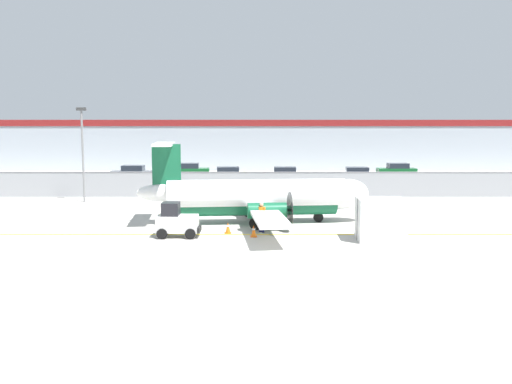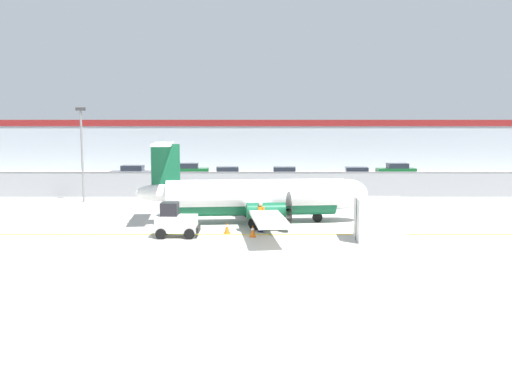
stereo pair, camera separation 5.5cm
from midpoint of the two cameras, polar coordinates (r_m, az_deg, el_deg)
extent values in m
plane|color=#BCB7AD|center=(29.44, 1.06, -5.02)|extent=(140.00, 140.00, 0.00)
cube|color=yellow|center=(31.40, 0.98, -4.26)|extent=(84.00, 0.20, 0.01)
cube|color=gray|center=(47.08, 0.62, 0.71)|extent=(98.00, 0.04, 2.00)
cylinder|color=slate|center=(46.97, 0.62, 1.98)|extent=(98.00, 0.10, 0.10)
cube|color=#38383A|center=(58.61, 0.48, 1.01)|extent=(98.00, 17.00, 0.12)
cube|color=#A8B2BC|center=(76.85, 0.35, 4.80)|extent=(91.00, 8.00, 6.50)
cube|color=maroon|center=(72.80, 0.37, 6.92)|extent=(91.00, 0.20, 0.80)
cylinder|color=white|center=(34.63, -0.04, -0.28)|extent=(10.96, 3.00, 1.90)
ellipsoid|color=white|center=(35.67, 9.09, -0.16)|extent=(2.67, 2.05, 1.80)
ellipsoid|color=white|center=(34.50, -9.49, -0.07)|extent=(3.14, 1.35, 1.05)
cylinder|color=#145938|center=(34.70, -0.04, -1.14)|extent=(9.82, 2.47, 1.48)
cube|color=white|center=(34.72, 0.12, -1.21)|extent=(3.23, 16.08, 0.18)
cylinder|color=#145938|center=(37.30, 0.00, -0.65)|extent=(2.28, 1.12, 0.90)
cone|color=black|center=(37.44, 1.75, -0.62)|extent=(0.49, 0.48, 0.44)
cylinder|color=#262626|center=(37.46, 1.98, -0.62)|extent=(0.25, 2.09, 2.10)
cylinder|color=#145938|center=(32.19, 0.97, -1.86)|extent=(2.28, 1.12, 0.90)
cone|color=black|center=(32.35, 2.99, -1.82)|extent=(0.49, 0.48, 0.44)
cylinder|color=#262626|center=(32.37, 3.25, -1.82)|extent=(0.25, 2.09, 2.10)
cube|color=#145938|center=(34.34, -9.07, 2.17)|extent=(1.71, 0.35, 3.10)
cube|color=white|center=(34.26, -9.35, 4.75)|extent=(1.58, 4.89, 0.14)
cylinder|color=#59595B|center=(35.36, 6.12, -1.75)|extent=(0.15, 0.15, 0.97)
cylinder|color=black|center=(35.44, 6.11, -2.53)|extent=(0.62, 0.28, 0.60)
cylinder|color=#59595B|center=(36.91, -0.86, -1.28)|extent=(0.15, 0.15, 0.90)
cylinder|color=black|center=(36.98, -0.86, -1.97)|extent=(0.78, 0.30, 0.76)
cylinder|color=#59595B|center=(32.56, -0.17, -2.38)|extent=(0.15, 0.15, 0.90)
cylinder|color=black|center=(32.64, -0.17, -3.16)|extent=(0.78, 0.30, 0.76)
cube|color=silver|center=(30.86, -8.00, -3.15)|extent=(2.21, 1.13, 0.90)
cube|color=black|center=(30.79, -8.67, -1.68)|extent=(0.91, 1.01, 0.70)
cube|color=black|center=(30.77, -5.86, -3.72)|extent=(0.17, 1.10, 0.30)
cylinder|color=black|center=(31.43, -6.46, -3.78)|extent=(0.56, 0.19, 0.56)
cylinder|color=black|center=(30.26, -6.74, -4.20)|extent=(0.56, 0.19, 0.56)
cylinder|color=black|center=(31.64, -9.17, -3.75)|extent=(0.56, 0.19, 0.56)
cylinder|color=black|center=(30.48, -9.55, -4.17)|extent=(0.56, 0.19, 0.56)
cylinder|color=#191E4C|center=(31.99, 0.27, -3.28)|extent=(0.23, 0.23, 0.85)
cylinder|color=#191E4C|center=(31.86, 0.55, -3.32)|extent=(0.23, 0.23, 0.85)
cylinder|color=orange|center=(31.80, 0.41, -2.02)|extent=(0.48, 0.48, 0.60)
cylinder|color=orange|center=(31.94, 0.11, -1.93)|extent=(0.14, 0.14, 0.55)
cylinder|color=orange|center=(31.66, 0.71, -2.01)|extent=(0.14, 0.14, 0.55)
sphere|color=tan|center=(31.74, 0.41, -1.23)|extent=(0.22, 0.22, 0.22)
cube|color=silver|center=(30.34, 12.21, -2.71)|extent=(2.46, 2.07, 2.20)
cube|color=#333338|center=(30.34, 12.21, -2.71)|extent=(2.44, 0.16, 2.20)
cube|color=orange|center=(30.74, -0.37, -4.47)|extent=(0.36, 0.36, 0.04)
cone|color=orange|center=(30.68, -0.37, -3.89)|extent=(0.28, 0.28, 0.60)
cylinder|color=white|center=(30.66, -0.37, -3.74)|extent=(0.17, 0.17, 0.08)
cube|color=orange|center=(31.74, -2.96, -4.12)|extent=(0.36, 0.36, 0.04)
cone|color=orange|center=(31.68, -2.96, -3.55)|extent=(0.28, 0.28, 0.60)
cylinder|color=white|center=(31.67, -2.97, -3.41)|extent=(0.17, 0.17, 0.08)
cube|color=slate|center=(61.10, -12.42, 1.73)|extent=(4.23, 1.78, 0.80)
cube|color=#262D38|center=(61.01, -12.30, 2.37)|extent=(2.23, 1.60, 0.56)
cylinder|color=black|center=(60.60, -13.90, 1.34)|extent=(0.60, 0.21, 0.60)
cylinder|color=black|center=(62.33, -13.48, 1.51)|extent=(0.60, 0.21, 0.60)
cylinder|color=black|center=(59.94, -11.31, 1.35)|extent=(0.60, 0.21, 0.60)
cylinder|color=black|center=(61.70, -10.96, 1.52)|extent=(0.60, 0.21, 0.60)
cube|color=#19662D|center=(63.37, -6.71, 2.03)|extent=(4.27, 1.89, 0.80)
cube|color=#262D38|center=(63.33, -6.86, 2.64)|extent=(2.27, 1.66, 0.56)
cylinder|color=black|center=(64.21, -5.41, 1.82)|extent=(0.61, 0.23, 0.60)
cylinder|color=black|center=(62.42, -5.49, 1.67)|extent=(0.61, 0.23, 0.60)
cylinder|color=black|center=(64.41, -7.90, 1.80)|extent=(0.61, 0.23, 0.60)
cylinder|color=black|center=(62.62, -8.05, 1.65)|extent=(0.61, 0.23, 0.60)
cube|color=#B28C19|center=(57.68, -3.10, 1.58)|extent=(4.33, 2.05, 0.80)
cube|color=#262D38|center=(57.63, -2.96, 2.26)|extent=(2.32, 1.74, 0.56)
cylinder|color=black|center=(56.79, -4.48, 1.16)|extent=(0.61, 0.25, 0.60)
cylinder|color=black|center=(58.58, -4.50, 1.34)|extent=(0.61, 0.25, 0.60)
cylinder|color=black|center=(56.88, -1.66, 1.19)|extent=(0.61, 0.25, 0.60)
cylinder|color=black|center=(58.67, -1.76, 1.37)|extent=(0.61, 0.25, 0.60)
cube|color=red|center=(57.62, 2.64, 1.58)|extent=(4.27, 1.87, 0.80)
cube|color=#262D38|center=(57.56, 2.80, 2.25)|extent=(2.26, 1.65, 0.56)
cylinder|color=black|center=(56.76, 1.23, 1.18)|extent=(0.61, 0.22, 0.60)
cylinder|color=black|center=(58.55, 1.27, 1.36)|extent=(0.61, 0.22, 0.60)
cylinder|color=black|center=(56.78, 4.06, 1.17)|extent=(0.61, 0.22, 0.60)
cylinder|color=black|center=(58.57, 4.01, 1.34)|extent=(0.61, 0.22, 0.60)
cube|color=slate|center=(58.13, 9.80, 1.53)|extent=(4.30, 1.96, 0.80)
cube|color=#262D38|center=(58.09, 9.96, 2.20)|extent=(2.29, 1.69, 0.56)
cylinder|color=black|center=(57.13, 8.50, 1.14)|extent=(0.61, 0.24, 0.60)
cylinder|color=black|center=(58.91, 8.35, 1.32)|extent=(0.61, 0.24, 0.60)
cylinder|color=black|center=(57.44, 11.28, 1.12)|extent=(0.61, 0.24, 0.60)
cylinder|color=black|center=(59.22, 11.05, 1.29)|extent=(0.61, 0.24, 0.60)
cube|color=#19662D|center=(64.81, 13.74, 1.98)|extent=(4.22, 1.74, 0.80)
cube|color=#262D38|center=(64.80, 13.89, 2.58)|extent=(2.22, 1.58, 0.56)
cylinder|color=black|center=(63.63, 12.71, 1.63)|extent=(0.60, 0.21, 0.60)
cylinder|color=black|center=(65.38, 12.35, 1.78)|extent=(0.60, 0.21, 0.60)
cylinder|color=black|center=(64.34, 15.14, 1.62)|extent=(0.60, 0.21, 0.60)
cylinder|color=black|center=(66.06, 14.72, 1.76)|extent=(0.60, 0.21, 0.60)
cylinder|color=slate|center=(45.87, -17.05, 3.38)|extent=(0.16, 0.16, 7.00)
cube|color=#333333|center=(45.81, -17.21, 7.94)|extent=(0.70, 0.30, 0.24)
camera|label=1|loc=(0.03, -90.04, -0.01)|focal=40.00mm
camera|label=2|loc=(0.03, 89.96, 0.01)|focal=40.00mm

